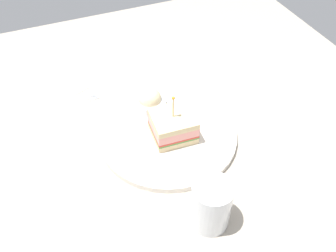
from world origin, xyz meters
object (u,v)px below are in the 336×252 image
Objects in this scene: coleslaw_bowl at (150,101)px; drink_glass at (211,207)px; plate at (168,135)px; fork at (104,91)px; sandwich_half_center at (173,126)px; knife at (93,82)px; napkin at (110,81)px.

coleslaw_bowl is 0.75× the size of drink_glass.
plate is 22.10cm from fork.
coleslaw_bowl is 14.16cm from fork.
knife is (-11.31, 25.86, -4.00)cm from sandwich_half_center.
plate is 24.66cm from napkin.
coleslaw_bowl reaches higher than knife.
coleslaw_bowl is (-1.48, 10.13, -0.81)cm from sandwich_half_center.
plate is 4.02× the size of coleslaw_bowl.
sandwich_half_center is 1.02× the size of napkin.
plate is 3.71cm from sandwich_half_center.
sandwich_half_center is 1.09× the size of drink_glass.
sandwich_half_center is 1.46× the size of coleslaw_bowl.
sandwich_half_center is 20.89cm from drink_glass.
coleslaw_bowl is at bearing -57.96° from knife.
drink_glass is 47.83cm from knife.
coleslaw_bowl is (-0.78, 9.08, 2.68)cm from plate.
drink_glass is at bearing -79.38° from fork.
drink_glass is at bearing -90.48° from coleslaw_bowl.
plate is 9.50cm from coleslaw_bowl.
sandwich_half_center is at bearing 85.23° from drink_glass.
sandwich_half_center is 10.27cm from coleslaw_bowl.
coleslaw_bowl is 0.66× the size of fork.
sandwich_half_center is at bearing -74.18° from napkin.
napkin is 4.44cm from fork.
napkin is (-7.05, 24.87, -4.10)cm from sandwich_half_center.
coleslaw_bowl is 30.97cm from drink_glass.
sandwich_half_center reaches higher than napkin.
napkin is 0.84× the size of knife.
napkin is 0.93× the size of fork.
fork is (-7.89, 42.08, -4.18)cm from drink_glass.
knife is (-9.58, 46.67, -4.18)cm from drink_glass.
drink_glass is at bearing -94.77° from sandwich_half_center.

